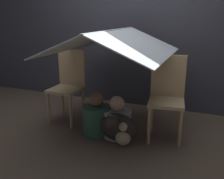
{
  "coord_description": "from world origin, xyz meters",
  "views": [
    {
      "loc": [
        1.07,
        -2.61,
        1.38
      ],
      "look_at": [
        0.0,
        0.06,
        0.52
      ],
      "focal_mm": 40.0,
      "sensor_mm": 36.0,
      "label": 1
    }
  ],
  "objects": [
    {
      "name": "plush_toy",
      "position": [
        0.26,
        -0.26,
        0.11
      ],
      "size": [
        0.17,
        0.17,
        0.27
      ],
      "color": "beige",
      "rests_on": "ground_plane"
    },
    {
      "name": "chair_left",
      "position": [
        -0.65,
        0.13,
        0.52
      ],
      "size": [
        0.39,
        0.39,
        0.95
      ],
      "rotation": [
        0.0,
        0.0,
        -0.0
      ],
      "color": "#D1B27F",
      "rests_on": "ground_plane"
    },
    {
      "name": "dog",
      "position": [
        0.17,
        -0.21,
        0.18
      ],
      "size": [
        0.45,
        0.37,
        0.39
      ],
      "color": "#332D28",
      "rests_on": "ground_plane"
    },
    {
      "name": "sheet_canopy",
      "position": [
        0.0,
        0.06,
        1.09
      ],
      "size": [
        1.31,
        1.43,
        0.28
      ],
      "color": "silver"
    },
    {
      "name": "person_front",
      "position": [
        -0.13,
        -0.12,
        0.21
      ],
      "size": [
        0.33,
        0.33,
        0.53
      ],
      "color": "#38664C",
      "rests_on": "ground_plane"
    },
    {
      "name": "person_second",
      "position": [
        0.12,
        -0.08,
        0.19
      ],
      "size": [
        0.34,
        0.34,
        0.5
      ],
      "color": "#B2B2B7",
      "rests_on": "ground_plane"
    },
    {
      "name": "wall_back",
      "position": [
        0.0,
        1.07,
        1.25
      ],
      "size": [
        7.0,
        0.05,
        2.5
      ],
      "color": "#3D3D47",
      "rests_on": "ground_plane"
    },
    {
      "name": "chair_right",
      "position": [
        0.64,
        0.13,
        0.52
      ],
      "size": [
        0.44,
        0.44,
        0.95
      ],
      "rotation": [
        0.0,
        0.0,
        0.14
      ],
      "color": "#D1B27F",
      "rests_on": "ground_plane"
    },
    {
      "name": "ground_plane",
      "position": [
        0.0,
        0.0,
        0.0
      ],
      "size": [
        8.8,
        8.8,
        0.0
      ],
      "primitive_type": "plane",
      "color": "brown"
    }
  ]
}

